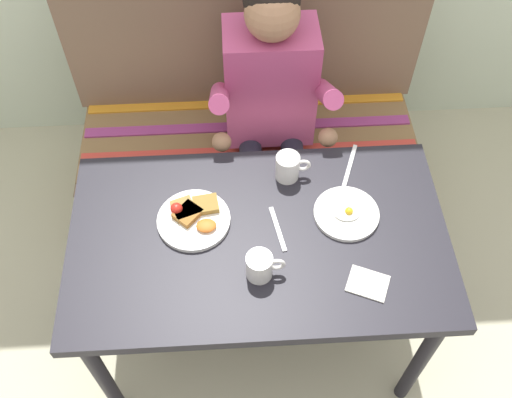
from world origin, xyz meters
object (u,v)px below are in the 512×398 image
object	(u,v)px
plate_breakfast	(193,217)
knife	(349,166)
coffee_mug	(260,266)
coffee_mug_second	(288,166)
fork	(278,229)
napkin	(368,284)
table	(259,249)
couch	(248,140)
person	(271,100)
plate_eggs	(346,213)

from	to	relation	value
plate_breakfast	knife	distance (m)	0.57
coffee_mug	coffee_mug_second	size ratio (longest dim) A/B	1.00
plate_breakfast	knife	world-z (taller)	plate_breakfast
fork	napkin	bearing A→B (deg)	-50.36
table	coffee_mug_second	size ratio (longest dim) A/B	10.17
knife	coffee_mug_second	bearing A→B (deg)	-152.08
plate_breakfast	knife	xyz separation A→B (m)	(0.53, 0.19, -0.01)
coffee_mug_second	fork	xyz separation A→B (m)	(-0.05, -0.21, -0.05)
couch	napkin	distance (m)	1.08
knife	table	bearing A→B (deg)	-120.84
table	coffee_mug_second	bearing A→B (deg)	64.38
napkin	knife	xyz separation A→B (m)	(0.01, 0.45, -0.00)
coffee_mug	person	bearing A→B (deg)	83.24
person	knife	xyz separation A→B (m)	(0.25, -0.33, -0.01)
plate_eggs	knife	bearing A→B (deg)	78.26
table	person	xyz separation A→B (m)	(0.08, 0.59, 0.09)
coffee_mug_second	fork	bearing A→B (deg)	-103.32
fork	table	bearing A→B (deg)	-172.34
couch	coffee_mug	world-z (taller)	couch
plate_eggs	coffee_mug_second	distance (m)	0.25
person	knife	distance (m)	0.41
plate_eggs	fork	world-z (taller)	plate_eggs
plate_eggs	knife	xyz separation A→B (m)	(0.04, 0.20, -0.01)
table	fork	bearing A→B (deg)	18.31
couch	coffee_mug_second	world-z (taller)	couch
couch	fork	world-z (taller)	couch
coffee_mug_second	person	bearing A→B (deg)	94.86
fork	knife	bearing A→B (deg)	31.51
person	coffee_mug_second	size ratio (longest dim) A/B	10.27
person	knife	size ratio (longest dim) A/B	6.06
coffee_mug_second	coffee_mug	bearing A→B (deg)	-107.48
couch	coffee_mug	distance (m)	1.00
plate_eggs	coffee_mug	size ratio (longest dim) A/B	1.79
coffee_mug_second	plate_breakfast	bearing A→B (deg)	-152.99
person	coffee_mug	distance (m)	0.73
coffee_mug	fork	bearing A→B (deg)	67.11
couch	plate_breakfast	size ratio (longest dim) A/B	6.15
person	plate_breakfast	xyz separation A→B (m)	(-0.29, -0.52, 0.00)
plate_eggs	coffee_mug	world-z (taller)	coffee_mug
coffee_mug_second	napkin	distance (m)	0.47
plate_eggs	person	bearing A→B (deg)	111.26
plate_breakfast	plate_eggs	world-z (taller)	plate_breakfast
table	couch	distance (m)	0.83
table	plate_breakfast	size ratio (longest dim) A/B	5.12
coffee_mug	napkin	xyz separation A→B (m)	(0.32, -0.05, -0.04)
table	couch	size ratio (longest dim) A/B	0.83
person	napkin	bearing A→B (deg)	-73.43
plate_breakfast	fork	size ratio (longest dim) A/B	1.38
table	coffee_mug	bearing A→B (deg)	-91.70
coffee_mug_second	napkin	bearing A→B (deg)	-64.52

